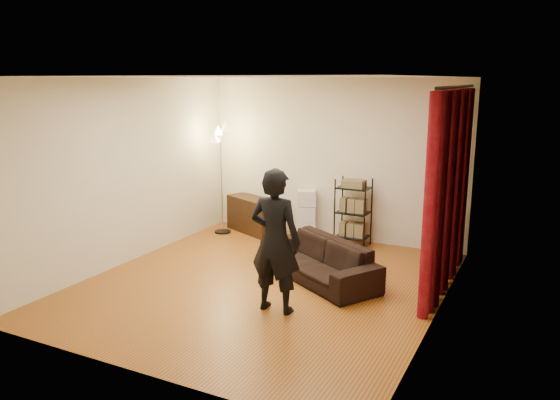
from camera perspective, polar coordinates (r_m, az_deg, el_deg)
The scene contains 14 objects.
floor at distance 7.37m, azimuth -1.76°, elevation -8.76°, with size 5.00×5.00×0.00m, color #935718.
ceiling at distance 6.87m, azimuth -1.92°, elevation 12.74°, with size 5.00×5.00×0.00m, color white.
wall_back at distance 9.24m, azimuth 5.59°, elevation 4.22°, with size 5.00×5.00×0.00m, color beige.
wall_front at distance 5.00m, azimuth -15.64°, elevation -3.31°, with size 5.00×5.00×0.00m, color beige.
wall_left at distance 8.29m, azimuth -15.66°, elevation 2.86°, with size 5.00×5.00×0.00m, color beige.
wall_right at distance 6.26m, azimuth 16.59°, elevation -0.21°, with size 5.00×5.00×0.00m, color beige.
curtain_rod at distance 7.25m, azimuth 18.04°, elevation 11.18°, with size 0.04×0.04×2.65m, color black.
curtain at distance 7.38m, azimuth 17.21°, elevation 1.04°, with size 0.22×2.65×2.55m, color maroon, non-canonical shape.
sofa at distance 7.47m, azimuth 4.02°, elevation -6.24°, with size 1.89×0.74×0.55m, color black.
person at distance 6.29m, azimuth -0.50°, elevation -4.30°, with size 0.62×0.41×1.70m, color black.
media_cabinet at distance 9.71m, azimuth -2.85°, elevation -1.58°, with size 1.07×0.40×0.62m, color black.
storage_boxes at distance 9.40m, azimuth 2.71°, elevation -1.43°, with size 0.33×0.26×0.82m, color beige, non-canonical shape.
wire_shelf at distance 8.93m, azimuth 7.64°, elevation -1.30°, with size 0.51×0.35×1.12m, color black, non-canonical shape.
floor_lamp at distance 9.58m, azimuth -6.14°, elevation 2.10°, with size 0.34×0.34×1.91m, color silver, non-canonical shape.
Camera 1 is at (3.28, -6.03, 2.67)m, focal length 35.00 mm.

